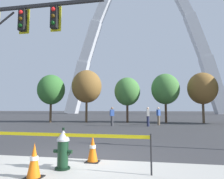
# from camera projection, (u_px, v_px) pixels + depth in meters

# --- Properties ---
(ground_plane) EXTENTS (240.00, 240.00, 0.00)m
(ground_plane) POSITION_uv_depth(u_px,v_px,m) (83.00, 158.00, 6.03)
(ground_plane) COLOR #333335
(fire_hydrant) EXTENTS (0.46, 0.48, 0.99)m
(fire_hydrant) POSITION_uv_depth(u_px,v_px,m) (63.00, 149.00, 4.92)
(fire_hydrant) COLOR black
(fire_hydrant) RESTS_ON ground
(caution_tape_barrier) EXTENTS (5.41, 0.15, 0.90)m
(caution_tape_barrier) POSITION_uv_depth(u_px,v_px,m) (40.00, 142.00, 5.01)
(caution_tape_barrier) COLOR #232326
(caution_tape_barrier) RESTS_ON ground
(traffic_cone_by_hydrant) EXTENTS (0.36, 0.36, 0.73)m
(traffic_cone_by_hydrant) POSITION_uv_depth(u_px,v_px,m) (93.00, 149.00, 5.55)
(traffic_cone_by_hydrant) COLOR black
(traffic_cone_by_hydrant) RESTS_ON ground
(traffic_cone_mid_sidewalk) EXTENTS (0.36, 0.36, 0.73)m
(traffic_cone_mid_sidewalk) POSITION_uv_depth(u_px,v_px,m) (34.00, 161.00, 4.27)
(traffic_cone_mid_sidewalk) COLOR black
(traffic_cone_mid_sidewalk) RESTS_ON ground
(monument_arch) EXTENTS (46.33, 3.30, 48.30)m
(monument_arch) POSITION_uv_depth(u_px,v_px,m) (141.00, 43.00, 60.49)
(monument_arch) COLOR silver
(monument_arch) RESTS_ON ground
(tree_far_left) EXTENTS (2.93, 2.93, 5.14)m
(tree_far_left) POSITION_uv_depth(u_px,v_px,m) (51.00, 90.00, 22.09)
(tree_far_left) COLOR brown
(tree_far_left) RESTS_ON ground
(tree_left_mid) EXTENTS (3.21, 3.21, 5.63)m
(tree_left_mid) POSITION_uv_depth(u_px,v_px,m) (87.00, 87.00, 22.02)
(tree_left_mid) COLOR brown
(tree_left_mid) RESTS_ON ground
(tree_center_left) EXTENTS (2.74, 2.74, 4.80)m
(tree_center_left) POSITION_uv_depth(u_px,v_px,m) (127.00, 92.00, 21.79)
(tree_center_left) COLOR #473323
(tree_center_left) RESTS_ON ground
(tree_center_right) EXTENTS (2.95, 2.95, 5.15)m
(tree_center_right) POSITION_uv_depth(u_px,v_px,m) (165.00, 89.00, 21.52)
(tree_center_right) COLOR #473323
(tree_center_right) RESTS_ON ground
(tree_right_mid) EXTENTS (2.94, 2.94, 5.14)m
(tree_right_mid) POSITION_uv_depth(u_px,v_px,m) (202.00, 88.00, 20.77)
(tree_right_mid) COLOR brown
(tree_right_mid) RESTS_ON ground
(pedestrian_walking_left) EXTENTS (0.25, 0.37, 1.59)m
(pedestrian_walking_left) POSITION_uv_depth(u_px,v_px,m) (148.00, 116.00, 16.84)
(pedestrian_walking_left) COLOR #232847
(pedestrian_walking_left) RESTS_ON ground
(pedestrian_standing_center) EXTENTS (0.36, 0.39, 1.59)m
(pedestrian_standing_center) POSITION_uv_depth(u_px,v_px,m) (159.00, 116.00, 18.15)
(pedestrian_standing_center) COLOR brown
(pedestrian_standing_center) RESTS_ON ground
(pedestrian_walking_right) EXTENTS (0.39, 0.35, 1.59)m
(pedestrian_walking_right) POSITION_uv_depth(u_px,v_px,m) (112.00, 116.00, 17.29)
(pedestrian_walking_right) COLOR #38383D
(pedestrian_walking_right) RESTS_ON ground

